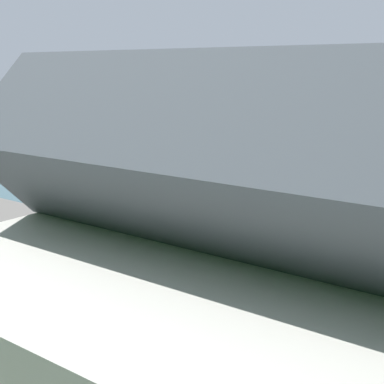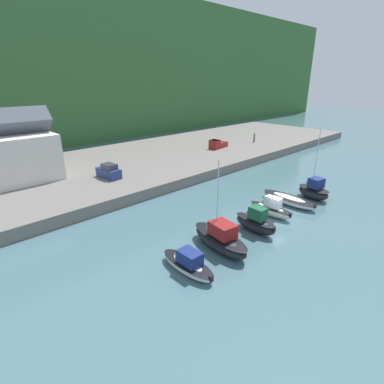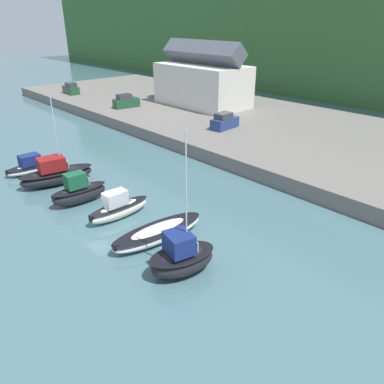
# 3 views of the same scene
# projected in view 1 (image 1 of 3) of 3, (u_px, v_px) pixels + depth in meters

# --- Properties ---
(ground_plane) EXTENTS (320.00, 320.00, 0.00)m
(ground_plane) POSITION_uv_depth(u_px,v_px,m) (241.00, 202.00, 47.53)
(ground_plane) COLOR #476B75
(moored_boat_1) EXTENTS (3.59, 7.54, 8.85)m
(moored_boat_1) POSITION_uv_depth(u_px,v_px,m) (344.00, 208.00, 41.42)
(moored_boat_1) COLOR black
(moored_boat_1) RESTS_ON ground_plane
(moored_boat_2) EXTENTS (1.99, 5.12, 2.91)m
(moored_boat_2) POSITION_uv_depth(u_px,v_px,m) (283.00, 197.00, 44.80)
(moored_boat_2) COLOR black
(moored_boat_2) RESTS_ON ground_plane
(moored_boat_3) EXTENTS (1.57, 5.60, 2.46)m
(moored_boat_3) POSITION_uv_depth(u_px,v_px,m) (229.00, 194.00, 46.73)
(moored_boat_3) COLOR white
(moored_boat_3) RESTS_ON ground_plane
(moored_boat_4) EXTENTS (2.77, 7.95, 1.06)m
(moored_boat_4) POSITION_uv_depth(u_px,v_px,m) (182.00, 191.00, 49.39)
(moored_boat_4) COLOR white
(moored_boat_4) RESTS_ON ground_plane
(moored_boat_5) EXTENTS (3.40, 4.96, 9.56)m
(moored_boat_5) POSITION_uv_depth(u_px,v_px,m) (156.00, 177.00, 52.76)
(moored_boat_5) COLOR black
(moored_boat_5) RESTS_ON ground_plane
(parked_car_1) EXTENTS (2.20, 4.35, 2.16)m
(parked_car_1) POSITION_uv_depth(u_px,v_px,m) (126.00, 280.00, 23.52)
(parked_car_1) COLOR navy
(parked_car_1) RESTS_ON quay_promenade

